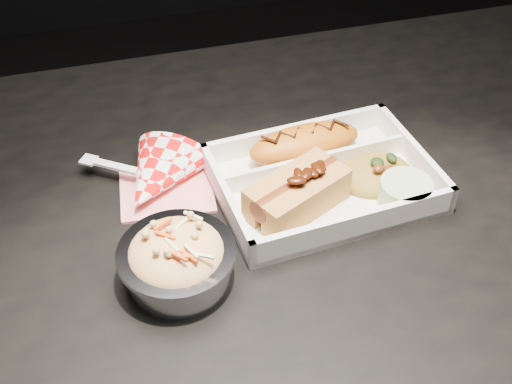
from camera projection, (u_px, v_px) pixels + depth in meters
dining_table at (277, 269)px, 0.80m from camera, size 1.20×0.80×0.75m
food_tray at (322, 182)px, 0.77m from camera, size 0.26×0.20×0.04m
fried_pastry at (305, 143)px, 0.79m from camera, size 0.15×0.07×0.04m
hotdog at (297, 191)px, 0.72m from camera, size 0.13×0.10×0.06m
fried_rice_mound at (377, 168)px, 0.77m from camera, size 0.10×0.08×0.03m
cupcake_liner at (405, 193)px, 0.74m from camera, size 0.06×0.06×0.03m
foil_coleslaw_cup at (177, 258)px, 0.65m from camera, size 0.12×0.12×0.07m
napkin_fork at (156, 178)px, 0.76m from camera, size 0.16×0.15×0.10m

